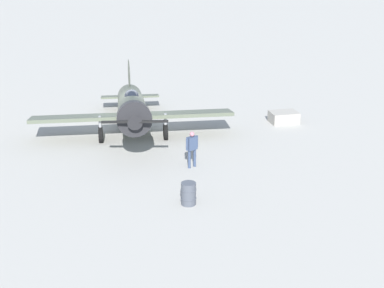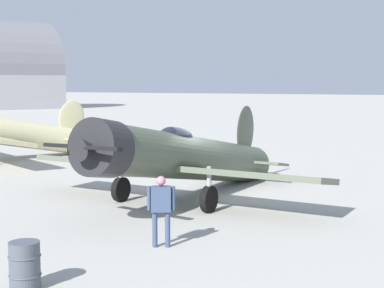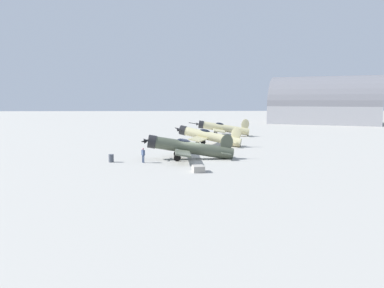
{
  "view_description": "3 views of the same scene",
  "coord_description": "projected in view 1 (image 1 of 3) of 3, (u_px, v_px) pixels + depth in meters",
  "views": [
    {
      "loc": [
        -28.38,
        0.34,
        9.52
      ],
      "look_at": [
        -5.57,
        -2.5,
        1.1
      ],
      "focal_mm": 52.35,
      "sensor_mm": 36.0,
      "label": 1
    },
    {
      "loc": [
        -16.77,
        -10.03,
        3.77
      ],
      "look_at": [
        0.0,
        0.0,
        1.8
      ],
      "focal_mm": 55.45,
      "sensor_mm": 36.0,
      "label": 2
    },
    {
      "loc": [
        -2.06,
        -46.17,
        7.01
      ],
      "look_at": [
        0.0,
        0.0,
        1.8
      ],
      "focal_mm": 36.84,
      "sensor_mm": 36.0,
      "label": 3
    }
  ],
  "objects": [
    {
      "name": "ground_crew_mechanic",
      "position": [
        192.0,
        146.0,
        24.51
      ],
      "size": [
        0.43,
        0.57,
        1.67
      ],
      "rotation": [
        0.0,
        0.0,
        0.54
      ],
      "color": "#384766",
      "rests_on": "ground_plane"
    },
    {
      "name": "airplane_foreground",
      "position": [
        132.0,
        107.0,
        28.82
      ],
      "size": [
        10.87,
        10.18,
        3.22
      ],
      "rotation": [
        0.0,
        0.0,
        3.15
      ],
      "color": "#4C5442",
      "rests_on": "ground_plane"
    },
    {
      "name": "equipment_crate",
      "position": [
        284.0,
        117.0,
        30.84
      ],
      "size": [
        1.25,
        1.61,
        0.61
      ],
      "rotation": [
        0.0,
        0.0,
        1.68
      ],
      "color": "#9E998E",
      "rests_on": "ground_plane"
    },
    {
      "name": "fuel_drum",
      "position": [
        189.0,
        194.0,
        21.24
      ],
      "size": [
        0.61,
        0.61,
        0.89
      ],
      "color": "#474C56",
      "rests_on": "ground_plane"
    },
    {
      "name": "ground_plane",
      "position": [
        133.0,
        130.0,
        29.76
      ],
      "size": [
        400.0,
        400.0,
        0.0
      ],
      "primitive_type": "plane",
      "color": "#A8A59E"
    }
  ]
}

